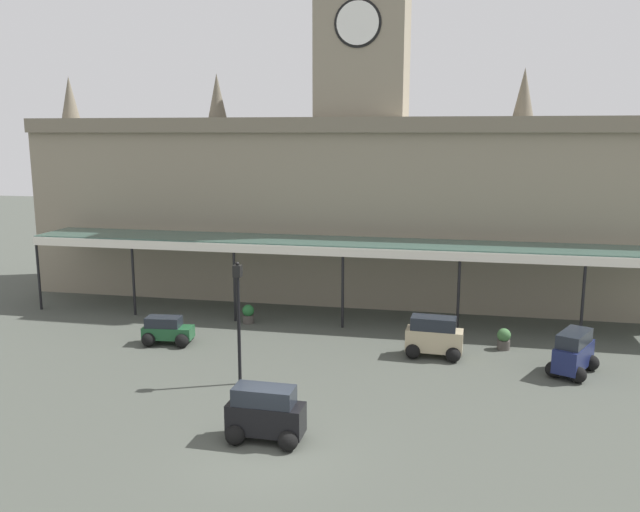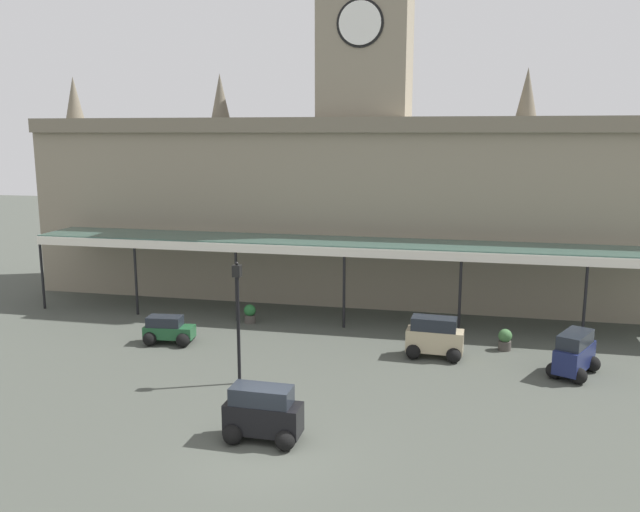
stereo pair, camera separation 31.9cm
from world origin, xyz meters
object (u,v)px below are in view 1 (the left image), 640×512
at_px(car_navy_van, 573,354).
at_px(planter_by_canopy, 504,339).
at_px(car_black_van, 266,416).
at_px(car_beige_van, 434,339).
at_px(planter_near_kerb, 248,314).
at_px(car_green_estate, 167,332).
at_px(victorian_lamppost, 238,309).

relative_size(car_navy_van, planter_by_canopy, 2.69).
bearing_deg(car_black_van, planter_by_canopy, 53.09).
bearing_deg(car_beige_van, car_navy_van, -9.60).
bearing_deg(car_black_van, car_beige_van, 61.25).
xyz_separation_m(car_navy_van, planter_near_kerb, (-14.89, 4.14, -0.32)).
bearing_deg(planter_by_canopy, car_green_estate, -171.29).
relative_size(victorian_lamppost, planter_by_canopy, 4.99).
distance_m(planter_by_canopy, planter_near_kerb, 12.50).
bearing_deg(planter_by_canopy, car_beige_van, -151.87).
distance_m(car_beige_van, planter_by_canopy, 3.45).
height_order(car_navy_van, planter_by_canopy, car_navy_van).
bearing_deg(planter_by_canopy, car_navy_van, -45.67).
bearing_deg(car_green_estate, car_navy_van, -0.83).
distance_m(victorian_lamppost, planter_by_canopy, 12.24).
distance_m(car_green_estate, car_navy_van, 17.51).
relative_size(car_beige_van, car_green_estate, 1.05).
bearing_deg(car_navy_van, planter_near_kerb, 164.46).
xyz_separation_m(car_green_estate, car_black_van, (7.08, -8.26, 0.24)).
xyz_separation_m(car_beige_van, victorian_lamppost, (-7.19, -4.63, 2.18)).
bearing_deg(planter_near_kerb, victorian_lamppost, -74.46).
xyz_separation_m(car_green_estate, planter_near_kerb, (2.61, 3.89, -0.07)).
xyz_separation_m(car_green_estate, victorian_lamppost, (4.79, -3.95, 2.42)).
bearing_deg(car_black_van, planter_near_kerb, 110.19).
distance_m(car_beige_van, car_navy_van, 5.60).
bearing_deg(planter_near_kerb, car_black_van, -69.81).
height_order(victorian_lamppost, planter_by_canopy, victorian_lamppost).
distance_m(car_navy_van, victorian_lamppost, 13.42).
relative_size(car_navy_van, planter_near_kerb, 2.69).
distance_m(car_navy_van, planter_near_kerb, 15.46).
height_order(car_beige_van, car_navy_van, same).
xyz_separation_m(victorian_lamppost, planter_near_kerb, (-2.18, 7.84, -2.50)).
distance_m(car_black_van, planter_by_canopy, 13.21).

